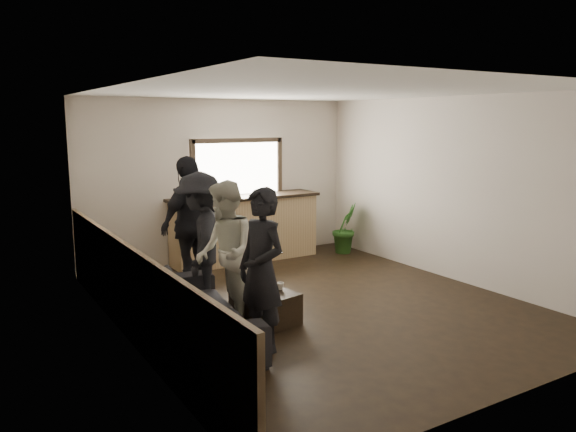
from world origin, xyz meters
TOP-DOWN VIEW (x-y plane):
  - ground at (0.00, 0.00)m, footprint 5.00×6.00m
  - room_shell at (-0.74, 0.00)m, footprint 5.01×6.01m
  - bar_counter at (0.30, 2.70)m, footprint 2.70×0.68m
  - sofa at (-1.78, -0.22)m, footprint 1.22×2.40m
  - coffee_table at (-0.88, -0.13)m, footprint 0.62×0.94m
  - cup_a at (-0.96, -0.02)m, footprint 0.16×0.16m
  - cup_b at (-0.71, -0.22)m, footprint 0.13×0.13m
  - potted_plant at (2.15, 2.23)m, footprint 0.62×0.56m
  - person_a at (-1.33, -0.89)m, footprint 0.53×0.70m
  - person_b at (-1.33, 0.01)m, footprint 0.86×0.99m
  - person_c at (-1.33, 0.75)m, footprint 1.11×1.33m
  - person_d at (-1.15, 1.56)m, footprint 1.23×0.94m

SIDE VIEW (x-z plane):
  - ground at x=0.00m, z-range -0.01..0.01m
  - coffee_table at x=-0.88m, z-range 0.00..0.39m
  - sofa at x=-1.78m, z-range 0.00..0.67m
  - cup_b at x=-0.71m, z-range 0.39..0.47m
  - cup_a at x=-0.96m, z-range 0.39..0.49m
  - potted_plant at x=2.15m, z-range 0.00..0.93m
  - bar_counter at x=0.30m, z-range -0.42..1.71m
  - person_b at x=-1.33m, z-range 0.00..1.74m
  - person_a at x=-1.33m, z-range 0.00..1.75m
  - person_c at x=-1.33m, z-range 0.00..1.79m
  - person_d at x=-1.15m, z-range 0.00..1.94m
  - room_shell at x=-0.74m, z-range 0.07..2.87m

